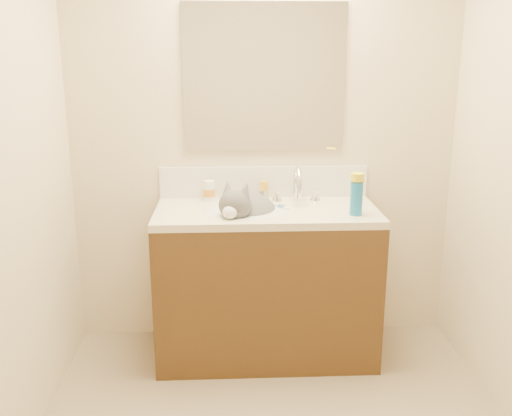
{
  "coord_description": "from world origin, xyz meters",
  "views": [
    {
      "loc": [
        -0.2,
        -1.98,
        1.68
      ],
      "look_at": [
        -0.06,
        0.92,
        0.88
      ],
      "focal_mm": 40.0,
      "sensor_mm": 36.0,
      "label": 1
    }
  ],
  "objects": [
    {
      "name": "spray_can",
      "position": [
        0.46,
        0.84,
        0.95
      ],
      "size": [
        0.07,
        0.07,
        0.18
      ],
      "primitive_type": "cylinder",
      "rotation": [
        0.0,
        0.0,
        0.17
      ],
      "color": "#1769A7",
      "rests_on": "counter_slab"
    },
    {
      "name": "toothbrush",
      "position": [
        0.08,
        1.0,
        0.86
      ],
      "size": [
        0.09,
        0.11,
        0.01
      ],
      "primitive_type": "cube",
      "rotation": [
        0.0,
        0.0,
        0.66
      ],
      "color": "white",
      "rests_on": "counter_slab"
    },
    {
      "name": "mirror",
      "position": [
        0.0,
        1.24,
        1.54
      ],
      "size": [
        0.9,
        0.02,
        0.8
      ],
      "primitive_type": "cube",
      "color": "white",
      "rests_on": "room_shell"
    },
    {
      "name": "basin",
      "position": [
        -0.12,
        0.94,
        0.79
      ],
      "size": [
        0.45,
        0.36,
        0.14
      ],
      "primitive_type": "ellipsoid",
      "color": "white",
      "rests_on": "vanity_cabinet"
    },
    {
      "name": "amber_bottle",
      "position": [
        -0.0,
        1.19,
        0.91
      ],
      "size": [
        0.05,
        0.05,
        0.1
      ],
      "primitive_type": "cylinder",
      "rotation": [
        0.0,
        0.0,
        -0.33
      ],
      "color": "gold",
      "rests_on": "counter_slab"
    },
    {
      "name": "pill_label",
      "position": [
        -0.31,
        1.17,
        0.91
      ],
      "size": [
        0.08,
        0.08,
        0.04
      ],
      "primitive_type": "cylinder",
      "rotation": [
        0.0,
        0.0,
        -0.33
      ],
      "color": "orange",
      "rests_on": "pill_bottle"
    },
    {
      "name": "cat",
      "position": [
        -0.12,
        0.97,
        0.84
      ],
      "size": [
        0.44,
        0.49,
        0.34
      ],
      "rotation": [
        0.0,
        0.0,
        -0.41
      ],
      "color": "#4C4A4C",
      "rests_on": "basin"
    },
    {
      "name": "pill_bottle",
      "position": [
        -0.31,
        1.17,
        0.92
      ],
      "size": [
        0.08,
        0.08,
        0.12
      ],
      "primitive_type": "cylinder",
      "rotation": [
        0.0,
        0.0,
        -0.33
      ],
      "color": "white",
      "rests_on": "counter_slab"
    },
    {
      "name": "counter_slab",
      "position": [
        0.0,
        0.97,
        0.84
      ],
      "size": [
        1.2,
        0.55,
        0.04
      ],
      "primitive_type": "cube",
      "color": "beige",
      "rests_on": "vanity_cabinet"
    },
    {
      "name": "toothbrush_head",
      "position": [
        0.08,
        1.0,
        0.87
      ],
      "size": [
        0.03,
        0.04,
        0.02
      ],
      "primitive_type": "cube",
      "rotation": [
        0.0,
        0.0,
        0.66
      ],
      "color": "#5B98C3",
      "rests_on": "counter_slab"
    },
    {
      "name": "vanity_cabinet",
      "position": [
        0.0,
        0.97,
        0.41
      ],
      "size": [
        1.2,
        0.55,
        0.82
      ],
      "primitive_type": "cube",
      "color": "#422A12",
      "rests_on": "ground"
    },
    {
      "name": "backsplash",
      "position": [
        0.0,
        1.24,
        0.95
      ],
      "size": [
        1.2,
        0.02,
        0.18
      ],
      "primitive_type": "cube",
      "color": "silver",
      "rests_on": "counter_slab"
    },
    {
      "name": "faucet",
      "position": [
        0.18,
        1.11,
        0.95
      ],
      "size": [
        0.28,
        0.2,
        0.21
      ],
      "color": "silver",
      "rests_on": "counter_slab"
    },
    {
      "name": "spray_cap",
      "position": [
        0.46,
        0.84,
        1.06
      ],
      "size": [
        0.08,
        0.08,
        0.04
      ],
      "primitive_type": "cylinder",
      "rotation": [
        0.0,
        0.0,
        0.17
      ],
      "color": "yellow",
      "rests_on": "spray_can"
    },
    {
      "name": "room_shell",
      "position": [
        0.0,
        0.0,
        1.49
      ],
      "size": [
        2.24,
        2.54,
        2.52
      ],
      "color": "beige",
      "rests_on": "ground"
    },
    {
      "name": "silver_jar",
      "position": [
        -0.01,
        1.17,
        0.89
      ],
      "size": [
        0.06,
        0.06,
        0.06
      ],
      "primitive_type": "cylinder",
      "rotation": [
        0.0,
        0.0,
        -0.18
      ],
      "color": "#B7B7BC",
      "rests_on": "counter_slab"
    }
  ]
}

